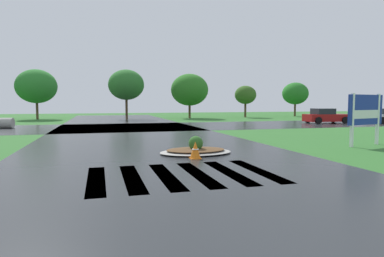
% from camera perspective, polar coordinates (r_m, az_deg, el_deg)
% --- Properties ---
extents(asphalt_roadway, '(10.77, 80.00, 0.01)m').
position_cam_1_polar(asphalt_roadway, '(13.50, -6.32, -3.92)').
color(asphalt_roadway, '#232628').
rests_on(asphalt_roadway, ground).
extents(asphalt_cross_road, '(90.00, 9.69, 0.01)m').
position_cam_1_polar(asphalt_cross_road, '(27.08, -11.01, 0.23)').
color(asphalt_cross_road, '#232628').
rests_on(asphalt_cross_road, ground).
extents(crosswalk_stripes, '(4.95, 3.42, 0.01)m').
position_cam_1_polar(crosswalk_stripes, '(9.14, -1.71, -7.94)').
color(crosswalk_stripes, white).
rests_on(crosswalk_stripes, ground).
extents(estate_billboard, '(2.39, 0.69, 2.37)m').
position_cam_1_polar(estate_billboard, '(17.06, 27.58, 2.50)').
color(estate_billboard, white).
rests_on(estate_billboard, ground).
extents(median_island, '(2.79, 1.92, 0.68)m').
position_cam_1_polar(median_island, '(12.87, 0.65, -3.70)').
color(median_island, '#9E9B93').
rests_on(median_island, ground).
extents(car_silver_hatch, '(4.22, 2.24, 1.40)m').
position_cam_1_polar(car_silver_hatch, '(34.29, 21.89, 1.93)').
color(car_silver_hatch, maroon).
rests_on(car_silver_hatch, ground).
extents(drainage_pipe_stack, '(1.89, 1.07, 0.81)m').
position_cam_1_polar(drainage_pipe_stack, '(29.17, -29.95, 0.80)').
color(drainage_pipe_stack, '#9E9B93').
rests_on(drainage_pipe_stack, ground).
extents(traffic_cone, '(0.39, 0.39, 0.61)m').
position_cam_1_polar(traffic_cone, '(11.69, 0.58, -3.76)').
color(traffic_cone, orange).
rests_on(traffic_cone, ground).
extents(background_treeline, '(46.06, 7.10, 5.93)m').
position_cam_1_polar(background_treeline, '(41.52, -11.35, 6.85)').
color(background_treeline, '#4C3823').
rests_on(background_treeline, ground).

